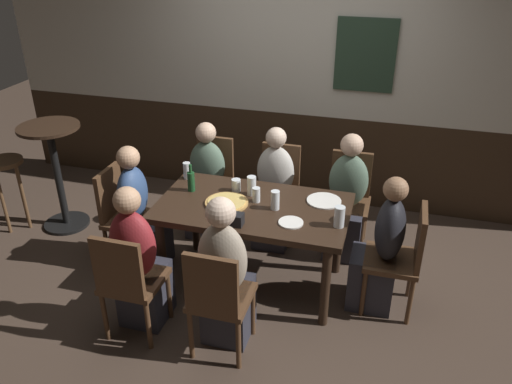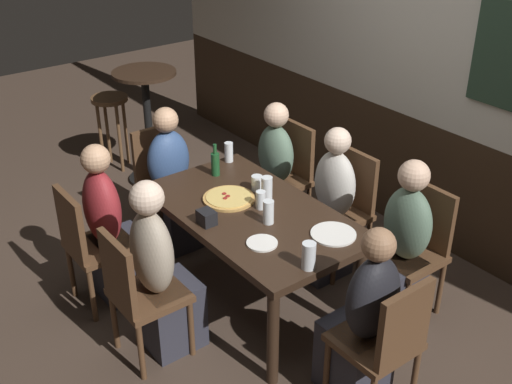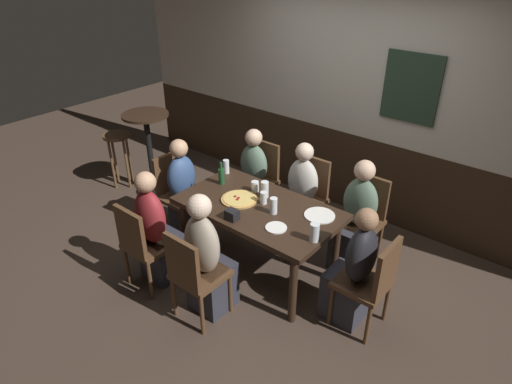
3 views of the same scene
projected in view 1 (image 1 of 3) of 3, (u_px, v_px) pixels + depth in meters
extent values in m
plane|color=#423328|center=(253.00, 281.00, 4.32)|extent=(12.00, 12.00, 0.00)
cube|color=#332316|center=(296.00, 155.00, 5.50)|extent=(6.40, 0.10, 0.95)
cube|color=beige|center=(301.00, 30.00, 4.90)|extent=(6.40, 0.10, 1.65)
cube|color=#233828|center=(365.00, 55.00, 4.77)|extent=(0.56, 0.03, 0.68)
cube|color=black|center=(253.00, 208.00, 3.98)|extent=(1.49, 0.84, 0.05)
cylinder|color=black|center=(162.00, 258.00, 4.02)|extent=(0.07, 0.07, 0.69)
cylinder|color=black|center=(325.00, 286.00, 3.71)|extent=(0.07, 0.07, 0.69)
cylinder|color=black|center=(195.00, 216.00, 4.60)|extent=(0.07, 0.07, 0.69)
cylinder|color=black|center=(338.00, 237.00, 4.29)|extent=(0.07, 0.07, 0.69)
cube|color=#513521|center=(210.00, 187.00, 4.92)|extent=(0.40, 0.40, 0.04)
cube|color=#513521|center=(215.00, 158.00, 4.97)|extent=(0.36, 0.04, 0.43)
cylinder|color=#513521|center=(221.00, 218.00, 4.84)|extent=(0.04, 0.04, 0.41)
cylinder|color=#513521|center=(188.00, 213.00, 4.93)|extent=(0.04, 0.04, 0.41)
cylinder|color=#513521|center=(233.00, 202.00, 5.13)|extent=(0.04, 0.04, 0.41)
cylinder|color=#513521|center=(201.00, 197.00, 5.22)|extent=(0.04, 0.04, 0.41)
cube|color=#513521|center=(135.00, 281.00, 3.63)|extent=(0.40, 0.40, 0.04)
cube|color=#513521|center=(118.00, 268.00, 3.37)|extent=(0.36, 0.04, 0.43)
cylinder|color=#513521|center=(128.00, 287.00, 3.92)|extent=(0.04, 0.04, 0.41)
cylinder|color=#513521|center=(169.00, 295.00, 3.84)|extent=(0.04, 0.04, 0.41)
cylinder|color=#513521|center=(105.00, 316.00, 3.63)|extent=(0.04, 0.04, 0.41)
cylinder|color=#513521|center=(148.00, 326.00, 3.55)|extent=(0.04, 0.04, 0.41)
cube|color=#513521|center=(276.00, 196.00, 4.76)|extent=(0.40, 0.40, 0.04)
cube|color=#513521|center=(281.00, 165.00, 4.81)|extent=(0.36, 0.04, 0.43)
cylinder|color=#513521|center=(289.00, 228.00, 4.68)|extent=(0.04, 0.04, 0.41)
cylinder|color=#513521|center=(253.00, 223.00, 4.77)|extent=(0.04, 0.04, 0.41)
cylinder|color=#513521|center=(297.00, 211.00, 4.97)|extent=(0.04, 0.04, 0.41)
cylinder|color=#513521|center=(263.00, 206.00, 5.05)|extent=(0.04, 0.04, 0.41)
cube|color=#513521|center=(347.00, 205.00, 4.60)|extent=(0.40, 0.40, 0.04)
cube|color=#513521|center=(351.00, 174.00, 4.65)|extent=(0.36, 0.04, 0.43)
cylinder|color=#513521|center=(361.00, 239.00, 4.52)|extent=(0.04, 0.04, 0.41)
cylinder|color=#513521|center=(323.00, 233.00, 4.60)|extent=(0.04, 0.04, 0.41)
cylinder|color=#513521|center=(365.00, 220.00, 4.81)|extent=(0.04, 0.04, 0.41)
cylinder|color=#513521|center=(329.00, 215.00, 4.89)|extent=(0.04, 0.04, 0.41)
cube|color=#513521|center=(391.00, 260.00, 3.85)|extent=(0.40, 0.40, 0.04)
cube|color=#513521|center=(421.00, 238.00, 3.70)|extent=(0.04, 0.36, 0.43)
cylinder|color=#513521|center=(363.00, 294.00, 3.85)|extent=(0.04, 0.04, 0.41)
cylinder|color=#513521|center=(367.00, 268.00, 4.14)|extent=(0.04, 0.04, 0.41)
cylinder|color=#513521|center=(410.00, 302.00, 3.77)|extent=(0.04, 0.04, 0.41)
cylinder|color=#513521|center=(411.00, 275.00, 4.06)|extent=(0.04, 0.04, 0.41)
cube|color=#513521|center=(132.00, 220.00, 4.38)|extent=(0.40, 0.40, 0.04)
cube|color=#513521|center=(109.00, 193.00, 4.32)|extent=(0.04, 0.36, 0.43)
cylinder|color=#513521|center=(161.00, 235.00, 4.59)|extent=(0.04, 0.04, 0.41)
cylinder|color=#513521|center=(143.00, 255.00, 4.30)|extent=(0.04, 0.04, 0.41)
cylinder|color=#513521|center=(127.00, 229.00, 4.67)|extent=(0.04, 0.04, 0.41)
cylinder|color=#513521|center=(107.00, 249.00, 4.38)|extent=(0.04, 0.04, 0.41)
cube|color=#513521|center=(222.00, 297.00, 3.47)|extent=(0.40, 0.40, 0.04)
cube|color=#513521|center=(211.00, 286.00, 3.21)|extent=(0.36, 0.04, 0.43)
cylinder|color=#513521|center=(209.00, 303.00, 3.76)|extent=(0.04, 0.04, 0.41)
cylinder|color=#513521|center=(253.00, 311.00, 3.68)|extent=(0.04, 0.04, 0.41)
cylinder|color=#513521|center=(191.00, 334.00, 3.47)|extent=(0.04, 0.04, 0.41)
cylinder|color=#513521|center=(238.00, 345.00, 3.39)|extent=(0.04, 0.04, 0.41)
cube|color=#2D2D38|center=(206.00, 212.00, 4.91)|extent=(0.32, 0.34, 0.45)
ellipsoid|color=#56705B|center=(207.00, 165.00, 4.77)|extent=(0.34, 0.22, 0.47)
sphere|color=#DBB293|center=(206.00, 133.00, 4.62)|extent=(0.19, 0.19, 0.19)
cube|color=#2D2D38|center=(146.00, 292.00, 3.83)|extent=(0.32, 0.34, 0.45)
ellipsoid|color=maroon|center=(133.00, 244.00, 3.53)|extent=(0.34, 0.22, 0.53)
sphere|color=tan|center=(127.00, 200.00, 3.37)|extent=(0.19, 0.19, 0.19)
cube|color=#2D2D38|center=(272.00, 222.00, 4.75)|extent=(0.32, 0.34, 0.45)
ellipsoid|color=beige|center=(275.00, 172.00, 4.61)|extent=(0.34, 0.22, 0.49)
sphere|color=beige|center=(276.00, 138.00, 4.45)|extent=(0.18, 0.18, 0.18)
cube|color=#2D2D38|center=(343.00, 232.00, 4.59)|extent=(0.32, 0.34, 0.45)
ellipsoid|color=#56705B|center=(349.00, 181.00, 4.45)|extent=(0.34, 0.22, 0.49)
sphere|color=#DBB293|center=(352.00, 145.00, 4.29)|extent=(0.20, 0.20, 0.20)
cube|color=#2D2D38|center=(371.00, 279.00, 3.98)|extent=(0.34, 0.32, 0.45)
ellipsoid|color=black|center=(390.00, 229.00, 3.74)|extent=(0.22, 0.34, 0.50)
sphere|color=#936B4C|center=(396.00, 189.00, 3.58)|extent=(0.18, 0.18, 0.18)
cube|color=#2D2D38|center=(148.00, 242.00, 4.44)|extent=(0.34, 0.32, 0.45)
ellipsoid|color=#334C7A|center=(133.00, 193.00, 4.25)|extent=(0.22, 0.34, 0.48)
sphere|color=tan|center=(128.00, 158.00, 4.10)|extent=(0.19, 0.19, 0.19)
cube|color=#2D2D38|center=(229.00, 309.00, 3.67)|extent=(0.32, 0.34, 0.45)
ellipsoid|color=tan|center=(222.00, 259.00, 3.37)|extent=(0.34, 0.22, 0.54)
sphere|color=beige|center=(221.00, 212.00, 3.20)|extent=(0.20, 0.20, 0.20)
cylinder|color=tan|center=(227.00, 203.00, 3.99)|extent=(0.34, 0.34, 0.02)
cylinder|color=#DBB760|center=(227.00, 201.00, 3.98)|extent=(0.30, 0.30, 0.01)
cylinder|color=maroon|center=(226.00, 201.00, 3.97)|extent=(0.03, 0.03, 0.00)
cylinder|color=maroon|center=(221.00, 200.00, 3.99)|extent=(0.03, 0.03, 0.00)
cylinder|color=maroon|center=(226.00, 203.00, 3.95)|extent=(0.03, 0.03, 0.00)
cylinder|color=silver|center=(275.00, 200.00, 3.88)|extent=(0.07, 0.07, 0.15)
cylinder|color=silver|center=(275.00, 203.00, 3.90)|extent=(0.06, 0.06, 0.10)
cylinder|color=silver|center=(339.00, 217.00, 3.66)|extent=(0.08, 0.08, 0.16)
cylinder|color=#C6842D|center=(339.00, 219.00, 3.67)|extent=(0.07, 0.07, 0.12)
cylinder|color=silver|center=(256.00, 195.00, 4.00)|extent=(0.06, 0.06, 0.12)
cylinder|color=#B26623|center=(256.00, 198.00, 4.01)|extent=(0.05, 0.05, 0.07)
cylinder|color=silver|center=(236.00, 185.00, 4.16)|extent=(0.07, 0.07, 0.10)
cylinder|color=gold|center=(236.00, 188.00, 4.17)|extent=(0.07, 0.07, 0.05)
cylinder|color=silver|center=(187.00, 171.00, 4.36)|extent=(0.06, 0.06, 0.15)
cylinder|color=#331E14|center=(187.00, 173.00, 4.36)|extent=(0.05, 0.05, 0.11)
cylinder|color=silver|center=(252.00, 186.00, 4.09)|extent=(0.07, 0.07, 0.16)
cylinder|color=#331E14|center=(252.00, 190.00, 4.11)|extent=(0.06, 0.06, 0.09)
cylinder|color=#194723|center=(191.00, 182.00, 4.15)|extent=(0.06, 0.06, 0.16)
cylinder|color=#194723|center=(190.00, 169.00, 4.10)|extent=(0.03, 0.03, 0.07)
cylinder|color=white|center=(324.00, 201.00, 4.02)|extent=(0.27, 0.27, 0.01)
cylinder|color=white|center=(291.00, 223.00, 3.73)|extent=(0.18, 0.18, 0.01)
cube|color=black|center=(236.00, 219.00, 3.69)|extent=(0.11, 0.09, 0.09)
cylinder|color=black|center=(67.00, 223.00, 5.13)|extent=(0.44, 0.44, 0.03)
cylinder|color=black|center=(58.00, 177.00, 4.90)|extent=(0.07, 0.07, 0.99)
cylinder|color=black|center=(48.00, 127.00, 4.66)|extent=(0.56, 0.56, 0.03)
cylinder|color=brown|center=(4.00, 162.00, 4.80)|extent=(0.34, 0.34, 0.04)
cylinder|color=brown|center=(24.00, 197.00, 4.93)|extent=(0.03, 0.03, 0.68)
cylinder|color=brown|center=(21.00, 190.00, 5.07)|extent=(0.03, 0.03, 0.68)
cylinder|color=brown|center=(1.00, 194.00, 4.99)|extent=(0.03, 0.03, 0.68)
cylinder|color=brown|center=(3.00, 202.00, 4.85)|extent=(0.03, 0.03, 0.68)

